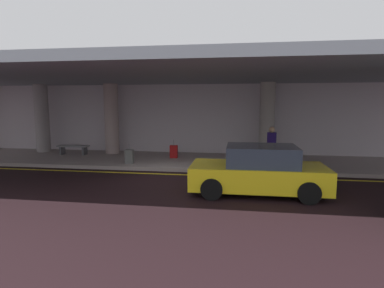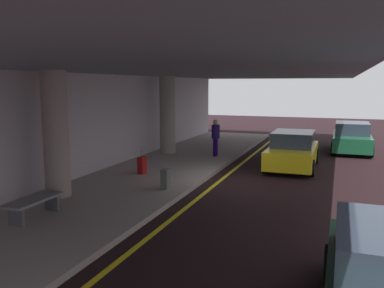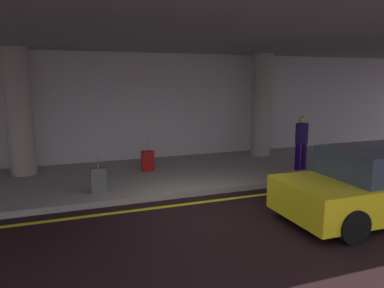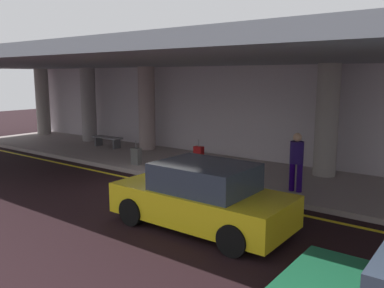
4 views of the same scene
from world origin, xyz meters
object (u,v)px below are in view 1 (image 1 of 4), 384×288
object	(u,v)px
suitcase_upright_primary	(174,152)
suitcase_upright_secondary	(129,157)
support_column_center	(112,119)
car_yellow_taxi	(259,171)
bench_metal	(73,148)
traveler_with_luggage	(272,144)
support_column_right_mid	(267,120)
support_column_left_mid	(42,118)

from	to	relation	value
suitcase_upright_primary	suitcase_upright_secondary	world-z (taller)	same
support_column_center	car_yellow_taxi	size ratio (longest dim) A/B	0.89
support_column_center	car_yellow_taxi	xyz separation A→B (m)	(7.25, -5.93, -1.26)
suitcase_upright_secondary	bench_metal	size ratio (longest dim) A/B	0.56
traveler_with_luggage	suitcase_upright_primary	size ratio (longest dim) A/B	1.87
support_column_right_mid	car_yellow_taxi	xyz separation A→B (m)	(-0.75, -5.93, -1.26)
support_column_center	suitcase_upright_secondary	distance (m)	3.56
support_column_center	support_column_right_mid	size ratio (longest dim) A/B	1.00
support_column_center	bench_metal	bearing A→B (deg)	-157.38
car_yellow_taxi	traveler_with_luggage	xyz separation A→B (m)	(0.75, 3.53, 0.40)
support_column_center	traveler_with_luggage	xyz separation A→B (m)	(7.99, -2.39, -0.86)
car_yellow_taxi	suitcase_upright_primary	bearing A→B (deg)	-55.30
suitcase_upright_primary	suitcase_upright_secondary	size ratio (longest dim) A/B	1.00
support_column_right_mid	support_column_left_mid	bearing A→B (deg)	180.00
support_column_left_mid	suitcase_upright_secondary	bearing A→B (deg)	-23.97
support_column_center	suitcase_upright_primary	world-z (taller)	support_column_center
car_yellow_taxi	bench_metal	world-z (taller)	car_yellow_taxi
support_column_right_mid	traveler_with_luggage	distance (m)	2.54
support_column_left_mid	suitcase_upright_secondary	distance (m)	6.62
traveler_with_luggage	suitcase_upright_primary	xyz separation A→B (m)	(-4.47, 1.46, -0.65)
support_column_left_mid	bench_metal	distance (m)	2.74
support_column_left_mid	bench_metal	xyz separation A→B (m)	(2.18, -0.76, -1.47)
support_column_left_mid	suitcase_upright_primary	bearing A→B (deg)	-7.05
bench_metal	traveler_with_luggage	bearing A→B (deg)	-9.47
support_column_right_mid	traveler_with_luggage	size ratio (longest dim) A/B	2.17
car_yellow_taxi	bench_metal	distance (m)	10.44
suitcase_upright_primary	bench_metal	size ratio (longest dim) A/B	0.56
suitcase_upright_primary	support_column_left_mid	bearing A→B (deg)	150.12
support_column_left_mid	car_yellow_taxi	distance (m)	12.78
bench_metal	car_yellow_taxi	bearing A→B (deg)	-29.70
support_column_right_mid	suitcase_upright_secondary	size ratio (longest dim) A/B	4.06
support_column_left_mid	support_column_right_mid	size ratio (longest dim) A/B	1.00
traveler_with_luggage	bench_metal	size ratio (longest dim) A/B	1.05
support_column_right_mid	traveler_with_luggage	bearing A→B (deg)	-90.14
car_yellow_taxi	bench_metal	xyz separation A→B (m)	(-9.07, 5.17, -0.21)
support_column_right_mid	bench_metal	bearing A→B (deg)	-175.59
traveler_with_luggage	suitcase_upright_secondary	xyz separation A→B (m)	(-6.11, -0.22, -0.65)
support_column_left_mid	suitcase_upright_primary	distance (m)	7.73
support_column_center	suitcase_upright_secondary	bearing A→B (deg)	-54.22
car_yellow_taxi	suitcase_upright_secondary	world-z (taller)	car_yellow_taxi
support_column_right_mid	suitcase_upright_primary	bearing A→B (deg)	-168.25
car_yellow_taxi	traveler_with_luggage	world-z (taller)	traveler_with_luggage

